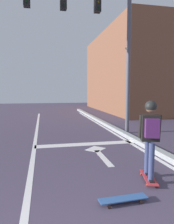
# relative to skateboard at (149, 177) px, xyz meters

# --- Properties ---
(lane_line_center) EXTENTS (0.12, 20.00, 0.01)m
(lane_line_center) POSITION_rel_skateboard_xyz_m (-2.33, 2.98, -0.06)
(lane_line_center) COLOR silver
(lane_line_center) RESTS_ON ground
(lane_line_curbside) EXTENTS (0.12, 20.00, 0.01)m
(lane_line_curbside) POSITION_rel_skateboard_xyz_m (0.87, 2.98, -0.06)
(lane_line_curbside) COLOR silver
(lane_line_curbside) RESTS_ON ground
(stop_bar) EXTENTS (3.35, 0.40, 0.01)m
(stop_bar) POSITION_rel_skateboard_xyz_m (-0.66, 3.04, -0.06)
(stop_bar) COLOR silver
(stop_bar) RESTS_ON ground
(lane_arrow_stem) EXTENTS (0.16, 1.40, 0.01)m
(lane_arrow_stem) POSITION_rel_skateboard_xyz_m (-0.49, 1.55, -0.06)
(lane_arrow_stem) COLOR silver
(lane_arrow_stem) RESTS_ON ground
(lane_arrow_head) EXTENTS (0.71, 0.71, 0.01)m
(lane_arrow_head) POSITION_rel_skateboard_xyz_m (-0.49, 2.40, -0.06)
(lane_arrow_head) COLOR silver
(lane_arrow_head) RESTS_ON ground
(curb_strip) EXTENTS (0.24, 24.00, 0.14)m
(curb_strip) POSITION_rel_skateboard_xyz_m (1.12, 2.98, 0.01)
(curb_strip) COLOR #989B9C
(curb_strip) RESTS_ON ground
(skateboard) EXTENTS (0.40, 0.82, 0.07)m
(skateboard) POSITION_rel_skateboard_xyz_m (0.00, 0.00, 0.00)
(skateboard) COLOR #BC3139
(skateboard) RESTS_ON ground
(skater) EXTENTS (0.42, 0.59, 1.53)m
(skater) POSITION_rel_skateboard_xyz_m (-0.01, -0.02, 0.96)
(skater) COLOR #38426F
(skater) RESTS_ON skateboard
(spare_skateboard) EXTENTS (0.81, 0.24, 0.09)m
(spare_skateboard) POSITION_rel_skateboard_xyz_m (-0.82, -0.71, 0.01)
(spare_skateboard) COLOR #315895
(spare_skateboard) RESTS_ON ground
(traffic_signal_mast) EXTENTS (5.38, 0.34, 5.72)m
(traffic_signal_mast) POSITION_rel_skateboard_xyz_m (-0.11, 4.54, 4.21)
(traffic_signal_mast) COLOR #51515E
(traffic_signal_mast) RESTS_ON ground
(roadside_tree) EXTENTS (1.05, 1.02, 4.40)m
(roadside_tree) POSITION_rel_skateboard_xyz_m (3.47, 8.60, 1.92)
(roadside_tree) COLOR brown
(roadside_tree) RESTS_ON ground
(building_block) EXTENTS (10.58, 12.06, 6.74)m
(building_block) POSITION_rel_skateboard_xyz_m (8.31, 14.02, 3.31)
(building_block) COLOR brown
(building_block) RESTS_ON ground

